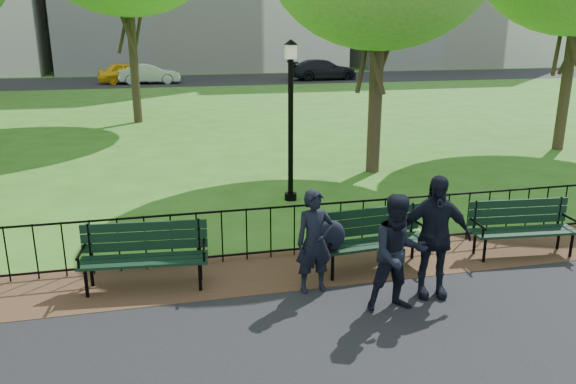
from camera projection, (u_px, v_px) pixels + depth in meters
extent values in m
plane|color=#316019|center=(372.00, 307.00, 7.69)|extent=(120.00, 120.00, 0.00)
cube|color=#3B2C18|center=(338.00, 263.00, 9.09)|extent=(60.00, 1.60, 0.01)
cube|color=black|center=(191.00, 80.00, 40.33)|extent=(70.00, 9.00, 0.01)
cylinder|color=black|center=(329.00, 203.00, 9.31)|extent=(24.00, 0.04, 0.04)
cylinder|color=black|center=(328.00, 246.00, 9.52)|extent=(24.00, 0.04, 0.04)
cylinder|color=black|center=(329.00, 228.00, 9.43)|extent=(0.02, 0.02, 0.90)
cube|color=black|center=(375.00, 243.00, 8.75)|extent=(1.85, 0.63, 0.04)
cube|color=black|center=(368.00, 217.00, 8.89)|extent=(1.81, 0.19, 0.45)
cylinder|color=black|center=(332.00, 268.00, 8.41)|extent=(0.05, 0.05, 0.45)
cylinder|color=black|center=(424.00, 255.00, 8.88)|extent=(0.05, 0.05, 0.45)
cylinder|color=black|center=(324.00, 259.00, 8.74)|extent=(0.05, 0.05, 0.45)
cylinder|color=black|center=(413.00, 247.00, 9.21)|extent=(0.05, 0.05, 0.45)
cylinder|color=black|center=(324.00, 239.00, 8.44)|extent=(0.09, 0.57, 0.04)
cylinder|color=black|center=(424.00, 226.00, 8.95)|extent=(0.09, 0.57, 0.04)
ellipsoid|color=black|center=(331.00, 236.00, 8.34)|extent=(0.46, 0.34, 0.48)
cube|color=black|center=(144.00, 260.00, 8.10)|extent=(1.87, 0.67, 0.04)
cube|color=black|center=(144.00, 231.00, 8.25)|extent=(1.82, 0.22, 0.46)
cylinder|color=black|center=(86.00, 284.00, 7.89)|extent=(0.05, 0.05, 0.46)
cylinder|color=black|center=(200.00, 277.00, 8.09)|extent=(0.05, 0.05, 0.46)
cylinder|color=black|center=(91.00, 273.00, 8.23)|extent=(0.05, 0.05, 0.46)
cylinder|color=black|center=(200.00, 267.00, 8.44)|extent=(0.05, 0.05, 0.46)
cylinder|color=black|center=(81.00, 252.00, 7.94)|extent=(0.10, 0.57, 0.04)
cylinder|color=black|center=(204.00, 246.00, 8.16)|extent=(0.10, 0.57, 0.04)
cube|color=black|center=(524.00, 231.00, 9.29)|extent=(1.80, 0.63, 0.04)
cube|color=black|center=(518.00, 207.00, 9.44)|extent=(1.76, 0.20, 0.44)
cylinder|color=black|center=(485.00, 250.00, 9.08)|extent=(0.05, 0.05, 0.44)
cylinder|color=black|center=(571.00, 245.00, 9.29)|extent=(0.05, 0.05, 0.44)
cylinder|color=black|center=(475.00, 242.00, 9.41)|extent=(0.05, 0.05, 0.44)
cylinder|color=black|center=(559.00, 238.00, 9.62)|extent=(0.05, 0.05, 0.44)
cylinder|color=black|center=(478.00, 224.00, 9.13)|extent=(0.09, 0.55, 0.04)
cylinder|color=black|center=(572.00, 219.00, 9.35)|extent=(0.09, 0.55, 0.04)
cylinder|color=black|center=(291.00, 196.00, 12.46)|extent=(0.27, 0.27, 0.16)
cylinder|color=black|center=(291.00, 131.00, 12.05)|extent=(0.12, 0.12, 3.11)
cube|color=beige|center=(291.00, 52.00, 11.58)|extent=(0.21, 0.21, 0.29)
cone|color=black|center=(291.00, 42.00, 11.52)|extent=(0.31, 0.31, 0.12)
cylinder|color=#2D2116|center=(375.00, 108.00, 14.46)|extent=(0.35, 0.35, 3.39)
cylinder|color=#2D2116|center=(565.00, 90.00, 17.13)|extent=(0.33, 0.33, 3.71)
cylinder|color=#2D2116|center=(134.00, 67.00, 22.05)|extent=(0.35, 0.35, 4.40)
imported|color=black|center=(315.00, 242.00, 7.95)|extent=(0.57, 0.39, 1.52)
imported|color=black|center=(398.00, 253.00, 7.41)|extent=(0.81, 0.45, 1.62)
imported|color=black|center=(434.00, 237.00, 7.80)|extent=(1.11, 0.65, 1.77)
imported|color=yellow|center=(129.00, 73.00, 37.92)|extent=(4.31, 2.13, 1.41)
imported|color=#B4B6BD|center=(150.00, 74.00, 37.71)|extent=(4.09, 1.56, 1.33)
imported|color=black|center=(323.00, 70.00, 40.47)|extent=(5.07, 2.29, 1.44)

